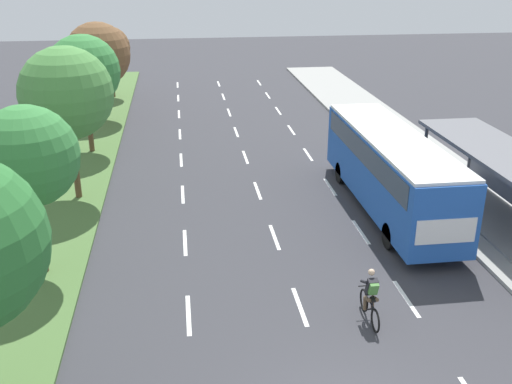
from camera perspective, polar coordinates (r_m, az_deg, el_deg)
The scene contains 12 objects.
median_strip at distance 32.06m, azimuth -15.89°, elevation 2.58°, with size 2.60×52.00×0.12m, color #4C7038.
sidewalk_right at distance 34.14m, azimuth 14.67°, elevation 3.92°, with size 4.50×52.00×0.15m, color #9E9E99.
lane_divider_left at distance 29.65m, azimuth -7.21°, elevation 1.58°, with size 0.14×46.62×0.01m.
lane_divider_center at distance 29.85m, azimuth -0.49°, elevation 1.90°, with size 0.14×46.62×0.01m.
lane_divider_right at distance 30.45m, azimuth 6.07°, elevation 2.19°, with size 0.14×46.62×0.01m.
bus at distance 25.43m, azimuth 12.89°, elevation 2.61°, with size 2.54×11.29×3.37m.
cyclist at distance 18.12m, azimuth 11.07°, elevation -10.07°, with size 0.46×1.82×1.71m.
median_tree_second at distance 20.18m, azimuth -21.34°, elevation 3.19°, with size 3.33×3.33×5.85m.
median_tree_third at distance 26.40m, azimuth -17.94°, elevation 9.08°, with size 3.97×3.97×6.72m.
median_tree_fourth at distance 33.04m, azimuth -16.41°, elevation 11.17°, with size 3.87×3.87×6.36m.
median_tree_fifth at distance 39.69m, azimuth -15.11°, elevation 12.75°, with size 4.09×4.09×6.30m.
median_tree_farthest at distance 46.41m, azimuth -14.07°, elevation 13.45°, with size 3.10×3.10×5.28m.
Camera 1 is at (-3.47, -9.98, 10.32)m, focal length 41.17 mm.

